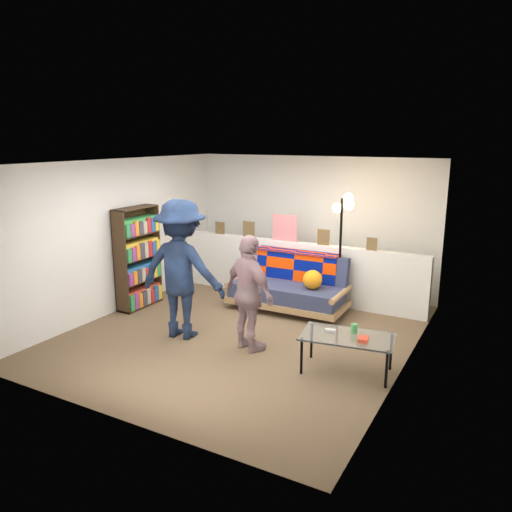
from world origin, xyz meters
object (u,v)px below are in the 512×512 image
at_px(person_left, 181,269).
at_px(futon_sofa, 290,287).
at_px(bookshelf, 138,261).
at_px(coffee_table, 348,338).
at_px(person_right, 249,294).
at_px(floor_lamp, 343,229).

bearing_deg(person_left, futon_sofa, -123.16).
relative_size(futon_sofa, person_left, 0.98).
xyz_separation_m(bookshelf, coffee_table, (3.76, -0.64, -0.34)).
bearing_deg(person_right, floor_lamp, -81.95).
relative_size(bookshelf, person_right, 1.07).
distance_m(bookshelf, floor_lamp, 3.32).
height_order(futon_sofa, person_left, person_left).
distance_m(futon_sofa, coffee_table, 2.28).
xyz_separation_m(futon_sofa, coffee_table, (1.53, -1.69, 0.05)).
bearing_deg(futon_sofa, coffee_table, -47.88).
bearing_deg(person_left, bookshelf, -32.66).
bearing_deg(person_left, coffee_table, 173.71).
xyz_separation_m(bookshelf, person_left, (1.38, -0.67, 0.19)).
bearing_deg(person_right, bookshelf, 8.26).
relative_size(bookshelf, person_left, 0.86).
relative_size(futon_sofa, coffee_table, 1.63).
distance_m(floor_lamp, person_right, 2.15).
distance_m(futon_sofa, person_left, 2.00).
height_order(futon_sofa, bookshelf, bookshelf).
xyz_separation_m(person_left, person_right, (1.05, 0.03, -0.19)).
height_order(bookshelf, floor_lamp, floor_lamp).
relative_size(futon_sofa, bookshelf, 1.15).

